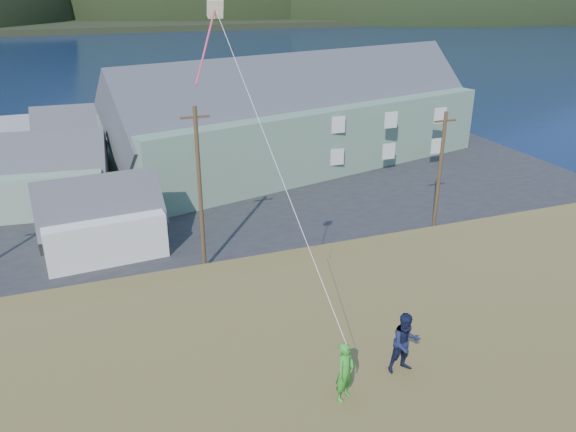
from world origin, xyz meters
The scene contains 15 objects.
ground centered at (0.00, 0.00, 0.00)m, with size 900.00×900.00×0.00m, color #0A1638.
grass_strip centered at (0.00, -2.00, 0.05)m, with size 110.00×8.00×0.10m, color #4C3D19.
waterfront_lot centered at (0.00, 17.00, 0.06)m, with size 72.00×36.00×0.12m, color #28282B.
wharf centered at (-6.00, 40.00, 0.45)m, with size 26.00×14.00×0.90m, color gray.
far_shore centered at (0.00, 330.00, 1.00)m, with size 900.00×320.00×2.00m, color black.
far_hills centered at (35.59, 279.38, 2.00)m, with size 760.00×265.00×143.00m.
lodge centered at (14.09, 18.59, 4.73)m, with size 36.27×17.85×12.30m.
shed_palegreen_near centered at (-8.41, 15.37, 2.64)m, with size 10.27×7.15×6.99m.
shed_white centered at (-4.63, 6.02, 2.32)m, with size 7.91×5.57×6.01m.
shed_palegreen_far centered at (-4.51, 26.55, 2.53)m, with size 10.00×5.91×6.59m.
utility_poles centered at (0.36, 1.50, 4.66)m, with size 32.17×0.24×9.76m.
parked_cars centered at (-8.36, 21.10, 0.85)m, with size 27.35×12.85×1.58m.
kite_flyer_green centered at (-0.08, -19.00, 7.94)m, with size 0.54×0.35×1.48m, color green.
kite_flyer_navy centered at (1.72, -18.60, 8.00)m, with size 0.77×0.60×1.59m, color #151A3A.
kite_rig centered at (-0.80, -11.09, 15.05)m, with size 0.96×4.36×10.61m.
Camera 1 is at (-4.84, -28.19, 16.07)m, focal length 35.00 mm.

